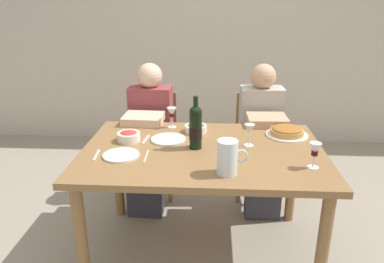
% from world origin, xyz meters
% --- Properties ---
extents(ground_plane, '(8.00, 8.00, 0.00)m').
position_xyz_m(ground_plane, '(0.00, 0.00, 0.00)').
color(ground_plane, gray).
extents(back_wall, '(8.00, 0.10, 2.80)m').
position_xyz_m(back_wall, '(0.00, 2.15, 1.40)').
color(back_wall, beige).
rests_on(back_wall, ground).
extents(dining_table, '(1.50, 1.00, 0.76)m').
position_xyz_m(dining_table, '(0.00, 0.00, 0.67)').
color(dining_table, olive).
rests_on(dining_table, ground).
extents(wine_bottle, '(0.08, 0.08, 0.33)m').
position_xyz_m(wine_bottle, '(-0.05, 0.02, 0.90)').
color(wine_bottle, black).
rests_on(wine_bottle, dining_table).
extents(water_pitcher, '(0.17, 0.11, 0.19)m').
position_xyz_m(water_pitcher, '(0.14, -0.33, 0.84)').
color(water_pitcher, silver).
rests_on(water_pitcher, dining_table).
extents(baked_tart, '(0.28, 0.28, 0.06)m').
position_xyz_m(baked_tart, '(0.56, 0.27, 0.79)').
color(baked_tart, white).
rests_on(baked_tart, dining_table).
extents(salad_bowl, '(0.15, 0.15, 0.07)m').
position_xyz_m(salad_bowl, '(-0.49, 0.11, 0.79)').
color(salad_bowl, white).
rests_on(salad_bowl, dining_table).
extents(olive_bowl, '(0.16, 0.16, 0.06)m').
position_xyz_m(olive_bowl, '(-0.06, 0.31, 0.79)').
color(olive_bowl, silver).
rests_on(olive_bowl, dining_table).
extents(wine_glass_left_diner, '(0.07, 0.07, 0.15)m').
position_xyz_m(wine_glass_left_diner, '(-0.24, 0.39, 0.87)').
color(wine_glass_left_diner, silver).
rests_on(wine_glass_left_diner, dining_table).
extents(wine_glass_right_diner, '(0.07, 0.07, 0.14)m').
position_xyz_m(wine_glass_right_diner, '(0.29, 0.07, 0.86)').
color(wine_glass_right_diner, silver).
rests_on(wine_glass_right_diner, dining_table).
extents(wine_glass_centre, '(0.07, 0.07, 0.15)m').
position_xyz_m(wine_glass_centre, '(0.62, -0.23, 0.86)').
color(wine_glass_centre, silver).
rests_on(wine_glass_centre, dining_table).
extents(dinner_plate_left_setting, '(0.22, 0.22, 0.01)m').
position_xyz_m(dinner_plate_left_setting, '(-0.48, -0.14, 0.77)').
color(dinner_plate_left_setting, white).
rests_on(dinner_plate_left_setting, dining_table).
extents(dinner_plate_right_setting, '(0.23, 0.23, 0.01)m').
position_xyz_m(dinner_plate_right_setting, '(-0.23, 0.14, 0.77)').
color(dinner_plate_right_setting, white).
rests_on(dinner_plate_right_setting, dining_table).
extents(fork_left_setting, '(0.03, 0.16, 0.00)m').
position_xyz_m(fork_left_setting, '(-0.63, -0.14, 0.76)').
color(fork_left_setting, silver).
rests_on(fork_left_setting, dining_table).
extents(knife_left_setting, '(0.02, 0.18, 0.00)m').
position_xyz_m(knife_left_setting, '(-0.33, -0.14, 0.76)').
color(knife_left_setting, silver).
rests_on(knife_left_setting, dining_table).
extents(knife_right_setting, '(0.03, 0.18, 0.00)m').
position_xyz_m(knife_right_setting, '(-0.08, 0.14, 0.76)').
color(knife_right_setting, silver).
rests_on(knife_right_setting, dining_table).
extents(spoon_right_setting, '(0.03, 0.16, 0.00)m').
position_xyz_m(spoon_right_setting, '(-0.38, 0.14, 0.76)').
color(spoon_right_setting, silver).
rests_on(spoon_right_setting, dining_table).
extents(chair_left, '(0.42, 0.42, 0.87)m').
position_xyz_m(chair_left, '(-0.45, 0.88, 0.50)').
color(chair_left, olive).
rests_on(chair_left, ground).
extents(diner_left, '(0.35, 0.51, 1.16)m').
position_xyz_m(diner_left, '(-0.45, 0.65, 0.62)').
color(diner_left, '#8E3D42').
rests_on(diner_left, ground).
extents(chair_right, '(0.41, 0.41, 0.87)m').
position_xyz_m(chair_right, '(0.45, 0.91, 0.50)').
color(chair_right, olive).
rests_on(chair_right, ground).
extents(diner_right, '(0.35, 0.51, 1.16)m').
position_xyz_m(diner_right, '(0.45, 0.67, 0.62)').
color(diner_right, '#B7B2A8').
rests_on(diner_right, ground).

